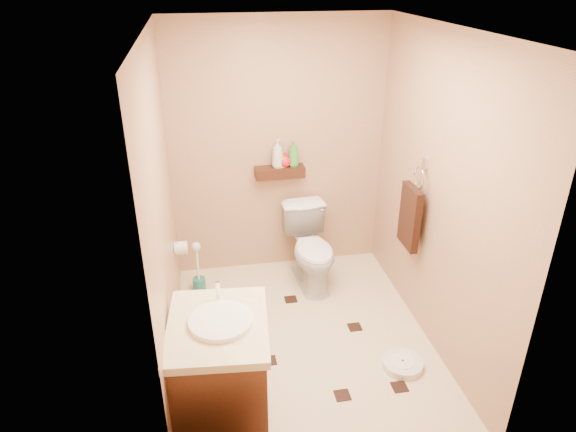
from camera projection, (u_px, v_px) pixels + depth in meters
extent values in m
plane|color=beige|center=(305.00, 340.00, 4.18)|extent=(2.50, 2.50, 0.00)
cube|color=tan|center=(278.00, 151.00, 4.75)|extent=(2.00, 0.04, 2.40)
cube|color=tan|center=(361.00, 313.00, 2.54)|extent=(2.00, 0.04, 2.40)
cube|color=tan|center=(163.00, 219.00, 3.49)|extent=(0.04, 2.50, 2.40)
cube|color=tan|center=(438.00, 197.00, 3.81)|extent=(0.04, 2.50, 2.40)
cube|color=silver|center=(310.00, 29.00, 3.12)|extent=(2.00, 2.50, 0.02)
cube|color=#3C1B10|center=(280.00, 172.00, 4.76)|extent=(0.46, 0.14, 0.10)
cube|color=black|center=(269.00, 361.00, 3.96)|extent=(0.11, 0.11, 0.01)
cube|color=black|center=(355.00, 327.00, 4.33)|extent=(0.11, 0.11, 0.01)
cube|color=black|center=(342.00, 395.00, 3.64)|extent=(0.11, 0.11, 0.01)
cube|color=black|center=(240.00, 306.00, 4.59)|extent=(0.11, 0.11, 0.01)
cube|color=black|center=(399.00, 387.00, 3.72)|extent=(0.11, 0.11, 0.01)
cube|color=black|center=(291.00, 299.00, 4.68)|extent=(0.11, 0.11, 0.01)
imported|color=white|center=(312.00, 248.00, 4.79)|extent=(0.46, 0.75, 0.74)
cube|color=brown|center=(222.00, 383.00, 3.20)|extent=(0.60, 0.72, 0.82)
cube|color=#F7EBB2|center=(218.00, 327.00, 3.01)|extent=(0.65, 0.76, 0.05)
cylinder|color=white|center=(221.00, 322.00, 3.00)|extent=(0.38, 0.38, 0.05)
cylinder|color=silver|center=(218.00, 290.00, 3.17)|extent=(0.03, 0.03, 0.13)
cylinder|color=silver|center=(402.00, 364.00, 3.89)|extent=(0.33, 0.33, 0.06)
cylinder|color=white|center=(403.00, 361.00, 3.88)|extent=(0.19, 0.19, 0.01)
cylinder|color=#1B6F63|center=(199.00, 284.00, 4.79)|extent=(0.12, 0.12, 0.13)
cylinder|color=silver|center=(197.00, 263.00, 4.69)|extent=(0.02, 0.02, 0.36)
sphere|color=silver|center=(196.00, 247.00, 4.61)|extent=(0.09, 0.09, 0.09)
cube|color=silver|center=(425.00, 163.00, 3.95)|extent=(0.03, 0.06, 0.08)
torus|color=silver|center=(419.00, 178.00, 3.99)|extent=(0.02, 0.19, 0.19)
cube|color=black|center=(410.00, 217.00, 4.14)|extent=(0.06, 0.30, 0.52)
cylinder|color=silver|center=(181.00, 248.00, 4.33)|extent=(0.11, 0.11, 0.11)
cylinder|color=silver|center=(175.00, 242.00, 4.30)|extent=(0.04, 0.02, 0.02)
imported|color=beige|center=(277.00, 153.00, 4.67)|extent=(0.14, 0.14, 0.26)
imported|color=yellow|center=(282.00, 159.00, 4.71)|extent=(0.07, 0.07, 0.15)
imported|color=red|center=(285.00, 159.00, 4.71)|extent=(0.14, 0.14, 0.14)
imported|color=green|center=(294.00, 153.00, 4.70)|extent=(0.13, 0.13, 0.25)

